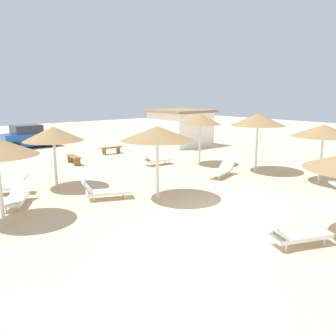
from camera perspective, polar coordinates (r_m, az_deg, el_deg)
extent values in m
plane|color=beige|center=(11.89, 9.42, -8.00)|extent=(80.00, 80.00, 0.00)
cylinder|color=silver|center=(13.47, -1.70, -0.13)|extent=(0.12, 0.12, 2.40)
cone|color=olive|center=(13.24, -1.73, 5.68)|extent=(2.78, 2.78, 0.54)
cylinder|color=silver|center=(12.28, -25.62, -2.89)|extent=(0.12, 0.12, 2.26)
cylinder|color=silver|center=(17.38, 23.63, 1.36)|extent=(0.12, 0.12, 2.25)
cone|color=olive|center=(17.21, 23.99, 5.59)|extent=(2.82, 2.82, 0.54)
cylinder|color=silver|center=(20.19, 5.18, 3.95)|extent=(0.12, 0.12, 2.42)
cone|color=olive|center=(20.04, 5.26, 7.93)|extent=(2.38, 2.38, 0.59)
cylinder|color=silver|center=(15.83, -17.85, 0.70)|extent=(0.12, 0.12, 2.17)
cone|color=olive|center=(15.64, -18.15, 5.33)|extent=(2.54, 2.54, 0.61)
cylinder|color=silver|center=(18.81, 14.18, 3.19)|extent=(0.12, 0.12, 2.52)
cone|color=olive|center=(18.65, 14.42, 7.64)|extent=(2.78, 2.78, 0.61)
cube|color=white|center=(13.87, -9.64, -3.87)|extent=(1.81, 1.26, 0.12)
cube|color=white|center=(13.72, -12.99, -2.98)|extent=(0.62, 0.75, 0.48)
cylinder|color=silver|center=(13.65, -12.00, -4.97)|extent=(0.06, 0.06, 0.22)
cylinder|color=silver|center=(14.07, -12.16, -4.46)|extent=(0.06, 0.06, 0.22)
cylinder|color=silver|center=(13.79, -7.01, -4.62)|extent=(0.06, 0.06, 0.22)
cylinder|color=silver|center=(14.20, -7.32, -4.13)|extent=(0.06, 0.06, 0.22)
cube|color=white|center=(13.95, -23.46, -4.63)|extent=(1.39, 1.79, 0.12)
cube|color=white|center=(14.64, -22.86, -2.86)|extent=(0.79, 0.73, 0.41)
cylinder|color=silver|center=(14.61, -23.74, -4.62)|extent=(0.06, 0.06, 0.22)
cylinder|color=silver|center=(14.51, -22.04, -4.58)|extent=(0.06, 0.06, 0.22)
cylinder|color=silver|center=(13.49, -24.87, -6.06)|extent=(0.06, 0.06, 0.22)
cylinder|color=silver|center=(13.39, -23.04, -6.03)|extent=(0.06, 0.06, 0.22)
cylinder|color=silver|center=(16.86, 25.47, -2.63)|extent=(0.06, 0.06, 0.22)
cube|color=white|center=(20.15, -1.60, 1.30)|extent=(1.77, 0.86, 0.12)
cube|color=white|center=(19.72, -3.61, 1.77)|extent=(0.54, 0.70, 0.44)
cylinder|color=silver|center=(19.71, -2.77, 0.53)|extent=(0.06, 0.06, 0.22)
cylinder|color=silver|center=(20.08, -3.39, 0.75)|extent=(0.06, 0.06, 0.22)
cylinder|color=silver|center=(20.31, 0.17, 0.90)|extent=(0.06, 0.06, 0.22)
cylinder|color=silver|center=(20.68, -0.48, 1.10)|extent=(0.06, 0.06, 0.22)
cube|color=white|center=(15.76, -25.51, -2.96)|extent=(1.81, 1.33, 0.12)
cube|color=white|center=(15.56, -22.71, -1.97)|extent=(0.70, 0.78, 0.43)
cylinder|color=silver|center=(15.90, -23.18, -3.27)|extent=(0.06, 0.06, 0.22)
cylinder|color=silver|center=(15.48, -23.43, -3.69)|extent=(0.06, 0.06, 0.22)
cube|color=white|center=(17.43, 8.53, -0.54)|extent=(1.81, 1.10, 0.12)
cube|color=white|center=(18.11, 9.62, 0.54)|extent=(0.68, 0.76, 0.35)
cylinder|color=silver|center=(18.09, 8.68, -0.64)|extent=(0.06, 0.06, 0.22)
cylinder|color=silver|center=(17.92, 9.96, -0.80)|extent=(0.06, 0.06, 0.22)
cylinder|color=silver|center=(17.03, 7.00, -1.38)|extent=(0.06, 0.06, 0.22)
cylinder|color=silver|center=(16.85, 8.34, -1.57)|extent=(0.06, 0.06, 0.22)
cube|color=white|center=(10.31, 20.72, -10.19)|extent=(1.82, 1.24, 0.12)
cube|color=white|center=(9.77, 17.07, -9.63)|extent=(0.67, 0.77, 0.43)
cylinder|color=silver|center=(9.87, 18.63, -12.12)|extent=(0.06, 0.06, 0.22)
cylinder|color=silver|center=(10.20, 17.17, -11.22)|extent=(0.06, 0.06, 0.22)
cylinder|color=silver|center=(10.58, 24.01, -10.88)|extent=(0.06, 0.06, 0.22)
cylinder|color=silver|center=(10.89, 22.47, -10.10)|extent=(0.06, 0.06, 0.22)
cube|color=brown|center=(24.06, -9.21, 3.32)|extent=(1.50, 0.41, 0.08)
cube|color=brown|center=(23.83, -10.33, 2.60)|extent=(0.12, 0.36, 0.41)
cube|color=brown|center=(24.37, -8.07, 2.88)|extent=(0.12, 0.36, 0.41)
cube|color=brown|center=(21.04, -15.09, 1.81)|extent=(0.56, 1.53, 0.08)
cube|color=brown|center=(20.57, -14.55, 0.92)|extent=(0.37, 0.16, 0.41)
cube|color=brown|center=(21.60, -15.53, 1.38)|extent=(0.37, 0.16, 0.41)
cube|color=#194C9E|center=(28.51, -21.52, 4.43)|extent=(4.05, 1.83, 0.90)
cube|color=#262D38|center=(28.36, -22.01, 5.89)|extent=(2.05, 1.62, 0.60)
cylinder|color=black|center=(29.85, -19.64, 4.20)|extent=(0.65, 0.24, 0.64)
cylinder|color=black|center=(28.24, -18.27, 3.88)|extent=(0.65, 0.24, 0.64)
cylinder|color=black|center=(28.95, -24.58, 3.58)|extent=(0.65, 0.24, 0.64)
cylinder|color=black|center=(27.29, -23.45, 3.23)|extent=(0.65, 0.24, 0.64)
cube|color=white|center=(27.68, 1.99, 6.37)|extent=(3.63, 3.86, 2.60)
cube|color=#8C6B4C|center=(27.57, 2.01, 9.26)|extent=(4.03, 4.26, 0.20)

